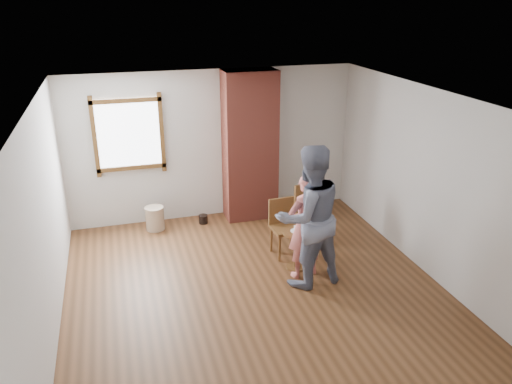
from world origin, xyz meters
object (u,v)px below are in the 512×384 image
at_px(side_table, 296,243).
at_px(person_pink, 305,226).
at_px(dining_chair_right, 310,210).
at_px(man, 309,217).
at_px(stoneware_crock, 155,218).
at_px(dining_chair_left, 284,224).

height_order(side_table, person_pink, person_pink).
distance_m(dining_chair_right, person_pink, 1.14).
xyz_separation_m(dining_chair_right, man, (-0.51, -1.18, 0.46)).
distance_m(stoneware_crock, person_pink, 2.88).
height_order(dining_chair_right, side_table, dining_chair_right).
distance_m(dining_chair_right, side_table, 0.96).
distance_m(dining_chair_right, man, 1.37).
xyz_separation_m(dining_chair_right, person_pink, (-0.49, -1.00, 0.24)).
relative_size(dining_chair_left, dining_chair_right, 0.92).
height_order(dining_chair_right, person_pink, person_pink).
bearing_deg(man, dining_chair_left, -97.42).
xyz_separation_m(dining_chair_left, side_table, (0.01, -0.51, -0.08)).
relative_size(stoneware_crock, dining_chair_right, 0.43).
bearing_deg(stoneware_crock, dining_chair_left, -37.06).
distance_m(side_table, person_pink, 0.43).
distance_m(dining_chair_left, person_pink, 0.77).
relative_size(stoneware_crock, person_pink, 0.26).
relative_size(stoneware_crock, man, 0.20).
bearing_deg(dining_chair_right, dining_chair_left, -168.85).
height_order(dining_chair_right, man, man).
relative_size(dining_chair_left, side_table, 1.45).
bearing_deg(side_table, man, -87.89).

